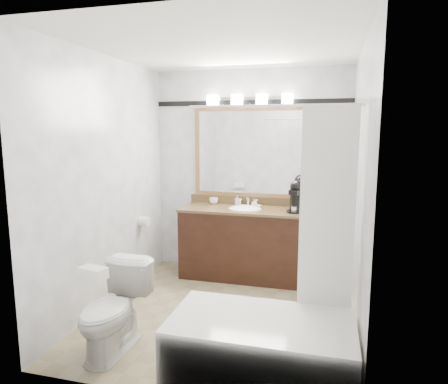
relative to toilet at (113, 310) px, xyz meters
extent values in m
cube|color=gray|center=(0.67, 0.87, -0.36)|extent=(2.40, 2.60, 0.01)
cube|color=white|center=(0.67, 0.87, 2.15)|extent=(2.40, 2.60, 0.01)
cube|color=white|center=(0.67, 2.18, 0.89)|extent=(2.40, 0.01, 2.50)
cube|color=white|center=(0.67, -0.43, 0.89)|extent=(2.40, 0.01, 2.50)
cube|color=white|center=(-0.53, 0.87, 0.89)|extent=(0.01, 2.60, 2.50)
cube|color=white|center=(1.88, 0.87, 0.89)|extent=(0.01, 2.60, 2.50)
cube|color=black|center=(0.67, 1.89, 0.05)|extent=(1.50, 0.55, 0.82)
cube|color=olive|center=(0.67, 1.89, 0.48)|extent=(1.53, 0.58, 0.03)
cube|color=olive|center=(0.67, 2.16, 0.54)|extent=(1.53, 0.03, 0.10)
ellipsoid|color=white|center=(0.67, 1.89, 0.46)|extent=(0.44, 0.34, 0.14)
cube|color=#996E45|center=(0.67, 2.15, 1.67)|extent=(1.40, 0.04, 0.05)
cube|color=#996E45|center=(0.67, 2.15, 0.62)|extent=(1.40, 0.04, 0.05)
cube|color=#996E45|center=(0.00, 2.15, 1.14)|extent=(0.05, 0.04, 1.00)
cube|color=#996E45|center=(1.35, 2.15, 1.14)|extent=(0.05, 0.04, 1.00)
cube|color=white|center=(0.67, 2.16, 1.14)|extent=(1.30, 0.01, 1.00)
cube|color=silver|center=(0.67, 2.14, 1.79)|extent=(0.90, 0.05, 0.03)
cube|color=white|center=(0.22, 2.09, 1.77)|extent=(0.12, 0.12, 0.12)
cube|color=white|center=(0.52, 2.09, 1.77)|extent=(0.12, 0.12, 0.12)
cube|color=white|center=(0.82, 2.09, 1.77)|extent=(0.12, 0.12, 0.12)
cube|color=white|center=(1.12, 2.09, 1.77)|extent=(0.12, 0.12, 0.12)
cube|color=black|center=(0.67, 2.17, 1.74)|extent=(2.40, 0.01, 0.06)
cube|color=white|center=(1.20, -0.05, -0.13)|extent=(1.30, 0.72, 0.45)
cylinder|color=silver|center=(1.20, 0.33, 1.59)|extent=(1.30, 0.02, 0.02)
cube|color=white|center=(1.62, 0.32, 0.82)|extent=(0.40, 0.04, 1.55)
cylinder|color=white|center=(-0.47, 1.54, 0.34)|extent=(0.11, 0.12, 0.12)
imported|color=white|center=(0.00, 0.00, 0.00)|extent=(0.42, 0.71, 0.71)
cube|color=white|center=(0.00, -0.25, 0.40)|extent=(0.22, 0.15, 0.08)
cylinder|color=black|center=(1.26, 1.81, 0.51)|extent=(0.19, 0.19, 0.02)
cylinder|color=black|center=(1.28, 1.87, 0.64)|extent=(0.16, 0.16, 0.27)
sphere|color=black|center=(1.28, 1.87, 0.78)|extent=(0.16, 0.16, 0.16)
cube|color=black|center=(1.26, 1.79, 0.73)|extent=(0.13, 0.13, 0.05)
cylinder|color=silver|center=(1.26, 1.79, 0.54)|extent=(0.06, 0.06, 0.06)
imported|color=white|center=(0.23, 2.07, 0.54)|extent=(0.11, 0.11, 0.08)
imported|color=white|center=(0.53, 2.10, 0.55)|extent=(0.07, 0.07, 0.12)
imported|color=white|center=(0.76, 2.03, 0.54)|extent=(0.07, 0.07, 0.09)
cube|color=beige|center=(0.81, 2.01, 0.51)|extent=(0.10, 0.08, 0.03)
camera|label=1|loc=(1.62, -2.67, 1.42)|focal=32.00mm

